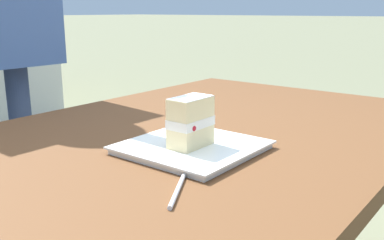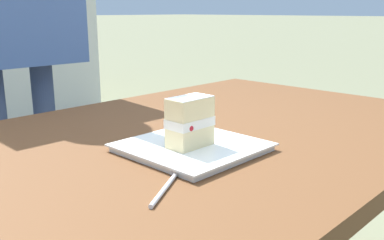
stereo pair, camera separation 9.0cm
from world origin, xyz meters
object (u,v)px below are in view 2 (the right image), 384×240
(dessert_fork, at_px, (170,182))
(cake_slice, at_px, (190,122))
(patio_table, at_px, (167,177))
(dessert_plate, at_px, (192,147))

(dessert_fork, bearing_deg, cake_slice, -147.56)
(patio_table, relative_size, dessert_plate, 6.43)
(patio_table, bearing_deg, cake_slice, 75.12)
(dessert_plate, xyz_separation_m, cake_slice, (0.01, 0.01, 0.06))
(dessert_plate, xyz_separation_m, dessert_fork, (0.16, 0.10, -0.00))
(cake_slice, bearing_deg, dessert_plate, -152.35)
(patio_table, xyz_separation_m, cake_slice, (0.03, 0.10, 0.16))
(cake_slice, relative_size, dessert_fork, 0.67)
(patio_table, distance_m, cake_slice, 0.19)
(dessert_plate, bearing_deg, dessert_fork, 32.03)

